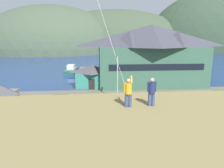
{
  "coord_description": "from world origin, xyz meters",
  "views": [
    {
      "loc": [
        -2.95,
        -20.6,
        9.85
      ],
      "look_at": [
        -0.01,
        9.0,
        3.05
      ],
      "focal_mm": 35.29,
      "sensor_mm": 36.0,
      "label": 1
    }
  ],
  "objects": [
    {
      "name": "person_companion",
      "position": [
        0.7,
        -8.06,
        6.48
      ],
      "size": [
        0.55,
        0.4,
        1.74
      ],
      "color": "#384770",
      "rests_on": "grassy_hill_foreground"
    },
    {
      "name": "parking_light_pole",
      "position": [
        0.93,
        10.56,
        3.95
      ],
      "size": [
        0.24,
        0.78,
        6.64
      ],
      "color": "#ADADB2",
      "rests_on": "parking_lot_pad"
    },
    {
      "name": "bay_water",
      "position": [
        0.0,
        60.0,
        0.01
      ],
      "size": [
        360.0,
        84.0,
        0.03
      ],
      "primitive_type": "cube",
      "color": "navy",
      "rests_on": "ground"
    },
    {
      "name": "harbor_lodge",
      "position": [
        8.83,
        21.21,
        6.18
      ],
      "size": [
        21.51,
        10.5,
        11.59
      ],
      "color": "#38604C",
      "rests_on": "ground"
    },
    {
      "name": "moored_boat_wharfside",
      "position": [
        -7.86,
        36.34,
        0.72
      ],
      "size": [
        3.22,
        7.92,
        2.16
      ],
      "color": "#23564C",
      "rests_on": "ground"
    },
    {
      "name": "parked_car_back_row_left",
      "position": [
        3.72,
        1.35,
        1.06
      ],
      "size": [
        4.26,
        2.17,
        1.82
      ],
      "color": "navy",
      "rests_on": "parking_lot_pad"
    },
    {
      "name": "wharf_dock",
      "position": [
        -4.26,
        34.41,
        0.35
      ],
      "size": [
        3.2,
        15.12,
        0.7
      ],
      "color": "#70604C",
      "rests_on": "ground"
    },
    {
      "name": "parked_car_front_row_red",
      "position": [
        -7.05,
        7.53,
        1.06
      ],
      "size": [
        4.3,
        2.25,
        1.82
      ],
      "color": "#236633",
      "rests_on": "parking_lot_pad"
    },
    {
      "name": "ground_plane",
      "position": [
        0.0,
        0.0,
        0.0
      ],
      "size": [
        600.0,
        600.0,
        0.0
      ],
      "primitive_type": "plane",
      "color": "#66604C"
    },
    {
      "name": "parked_car_mid_row_center",
      "position": [
        -7.91,
        1.39,
        1.06
      ],
      "size": [
        4.31,
        2.28,
        1.82
      ],
      "color": "red",
      "rests_on": "parking_lot_pad"
    },
    {
      "name": "person_kite_flyer",
      "position": [
        -0.73,
        -8.11,
        6.49
      ],
      "size": [
        0.57,
        0.64,
        1.86
      ],
      "color": "#384770",
      "rests_on": "grassy_hill_foreground"
    },
    {
      "name": "parked_car_corner_spot",
      "position": [
        9.5,
        6.49,
        1.06
      ],
      "size": [
        4.35,
        2.35,
        1.82
      ],
      "color": "#9EA3A8",
      "rests_on": "parking_lot_pad"
    },
    {
      "name": "parked_car_front_row_end",
      "position": [
        2.8,
        6.87,
        1.06
      ],
      "size": [
        4.34,
        2.34,
        1.82
      ],
      "color": "#B28923",
      "rests_on": "parking_lot_pad"
    },
    {
      "name": "parked_car_front_row_silver",
      "position": [
        10.21,
        1.66,
        1.06
      ],
      "size": [
        4.34,
        2.34,
        1.82
      ],
      "color": "silver",
      "rests_on": "parking_lot_pad"
    },
    {
      "name": "parked_car_back_row_right",
      "position": [
        -2.38,
        6.25,
        1.06
      ],
      "size": [
        4.29,
        2.23,
        1.82
      ],
      "color": "navy",
      "rests_on": "parking_lot_pad"
    },
    {
      "name": "far_hill_east_peak",
      "position": [
        12.6,
        117.19,
        0.0
      ],
      "size": [
        104.95,
        59.11,
        48.5
      ],
      "primitive_type": "ellipsoid",
      "color": "#3D4C38",
      "rests_on": "ground"
    },
    {
      "name": "storage_shed_waterside",
      "position": [
        -2.62,
        20.06,
        2.17
      ],
      "size": [
        6.68,
        4.79,
        4.19
      ],
      "color": "#338475",
      "rests_on": "ground"
    },
    {
      "name": "far_hill_center_saddle",
      "position": [
        82.03,
        116.56,
        0.0
      ],
      "size": [
        101.57,
        72.8,
        75.88
      ],
      "primitive_type": "ellipsoid",
      "color": "#334733",
      "rests_on": "ground"
    },
    {
      "name": "parked_car_lone_by_shed",
      "position": [
        15.29,
        7.54,
        1.06
      ],
      "size": [
        4.22,
        2.1,
        1.82
      ],
      "color": "#236633",
      "rests_on": "parking_lot_pad"
    },
    {
      "name": "far_hill_west_ridge",
      "position": [
        -25.13,
        113.03,
        0.0
      ],
      "size": [
        83.03,
        74.31,
        51.94
      ],
      "primitive_type": "ellipsoid",
      "color": "#42513D",
      "rests_on": "ground"
    },
    {
      "name": "parking_lot_pad",
      "position": [
        0.0,
        5.0,
        0.05
      ],
      "size": [
        40.0,
        20.0,
        0.1
      ],
      "primitive_type": "cube",
      "color": "gray",
      "rests_on": "ground"
    }
  ]
}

